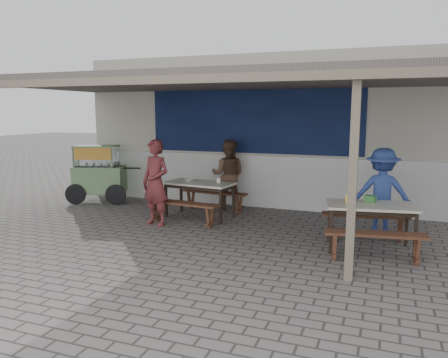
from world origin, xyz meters
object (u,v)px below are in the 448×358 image
Objects in this scene: patron_street_side at (156,183)px; condiment_jar at (219,180)px; table_right at (371,209)px; patron_wall_side at (228,175)px; bench_left_street at (183,208)px; vendor_cart at (99,172)px; bench_left_wall at (214,196)px; patron_right_table at (382,192)px; tissue_box at (350,199)px; donation_box at (370,199)px; bench_right_wall at (365,221)px; bench_right_street at (375,240)px; condiment_bowl at (189,180)px; table_left at (200,186)px.

condiment_jar is (0.93, 0.98, -0.04)m from patron_street_side.
patron_wall_side is at bearing 138.02° from table_right.
bench_left_street is 0.93× the size of vendor_cart.
bench_left_wall is 0.75m from condiment_jar.
patron_wall_side is at bearing -23.02° from patron_right_table.
vendor_cart is 13.62× the size of tissue_box.
bench_left_wall is 1.69m from patron_street_side.
donation_box is (3.96, -0.02, -0.03)m from patron_street_side.
bench_right_street is at bearing -90.00° from bench_right_wall.
vendor_cart reaches higher than bench_left_wall.
vendor_cart is 6.23m from tissue_box.
bench_left_street is at bearing -90.00° from bench_left_wall.
bench_right_street is 0.91× the size of vendor_cart.
condiment_bowl is (-0.53, -0.91, -0.02)m from patron_wall_side.
table_left is 12.30× the size of tissue_box.
donation_box is 3.77m from condiment_bowl.
donation_box is at bearing 89.70° from bench_right_street.
patron_street_side is 1.06× the size of patron_wall_side.
patron_street_side is 1.07× the size of patron_right_table.
patron_street_side is (-3.98, 0.18, 0.17)m from table_right.
patron_street_side reaches higher than patron_right_table.
bench_right_wall is 7.56× the size of condiment_bowl.
table_right is at bearing -31.93° from vendor_cart.
bench_right_street is 0.94× the size of patron_right_table.
condiment_jar reaches higher than bench_left_street.
vendor_cart reaches higher than donation_box.
bench_right_wall is 3.04m from condiment_jar.
table_left is 0.73m from bench_left_wall.
table_left is at bearing 162.60° from tissue_box.
table_right is at bearing -20.12° from bench_left_wall.
bench_left_wall is 0.93× the size of vendor_cart.
bench_right_street is at bearing 82.95° from patron_right_table.
bench_right_street is 1.00× the size of bench_right_wall.
vendor_cart is (-6.26, 1.02, 0.42)m from bench_right_wall.
tissue_box is 0.72× the size of donation_box.
patron_wall_side reaches higher than donation_box.
bench_left_street is at bearing 68.21° from patron_wall_side.
condiment_jar is at bearing 59.53° from patron_street_side.
patron_right_table is at bearing 23.85° from patron_street_side.
condiment_jar is (0.09, -0.84, 0.01)m from patron_wall_side.
table_right is at bearing 138.13° from patron_wall_side.
bench_left_wall is 12.73× the size of tissue_box.
vendor_cart is (-6.36, 1.61, 0.08)m from table_right.
bench_left_street is 9.18× the size of donation_box.
bench_right_wall is 0.88× the size of patron_street_side.
condiment_bowl is at bearing 162.51° from bench_right_wall.
bench_right_street is (3.45, -2.25, -0.00)m from bench_left_wall.
bench_left_wall is at bearing 120.67° from condiment_jar.
tissue_box is at bearing 11.22° from patron_street_side.
tissue_box reaches higher than bench_left_street.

